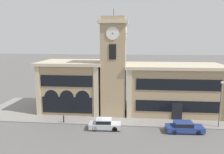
{
  "coord_description": "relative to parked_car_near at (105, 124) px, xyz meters",
  "views": [
    {
      "loc": [
        2.9,
        -28.57,
        11.8
      ],
      "look_at": [
        -0.08,
        3.05,
        6.38
      ],
      "focal_mm": 35.0,
      "sensor_mm": 36.0,
      "label": 1
    }
  ],
  "objects": [
    {
      "name": "town_hall_left_wing",
      "position": [
        -6.36,
        7.96,
        3.44
      ],
      "size": [
        10.47,
        8.25,
        8.3
      ],
      "color": "tan",
      "rests_on": "ground_plane"
    },
    {
      "name": "town_hall_right_wing",
      "position": [
        10.23,
        7.97,
        3.25
      ],
      "size": [
        15.5,
        8.25,
        7.93
      ],
      "color": "tan",
      "rests_on": "ground_plane"
    },
    {
      "name": "parked_car_near",
      "position": [
        0.0,
        0.0,
        0.0
      ],
      "size": [
        4.3,
        1.93,
        1.43
      ],
      "rotation": [
        0.0,
        0.0,
        0.05
      ],
      "color": "#B2B7C1",
      "rests_on": "ground_plane"
    },
    {
      "name": "sidewalk_kerb",
      "position": [
        0.68,
        7.47,
        -0.67
      ],
      "size": [
        41.9,
        12.6,
        0.15
      ],
      "color": "gray",
      "rests_on": "ground_plane"
    },
    {
      "name": "clock_tower",
      "position": [
        0.68,
        6.07,
        6.91
      ],
      "size": [
        4.4,
        4.4,
        16.4
      ],
      "color": "tan",
      "rests_on": "ground_plane"
    },
    {
      "name": "parked_car_mid",
      "position": [
        10.35,
        -0.0,
        -0.01
      ],
      "size": [
        4.82,
        2.03,
        1.41
      ],
      "rotation": [
        0.0,
        0.0,
        0.05
      ],
      "color": "navy",
      "rests_on": "ground_plane"
    },
    {
      "name": "bollard",
      "position": [
        -6.09,
        1.51,
        -0.08
      ],
      "size": [
        0.18,
        0.18,
        1.06
      ],
      "color": "black",
      "rests_on": "sidewalk_kerb"
    },
    {
      "name": "ground_plane",
      "position": [
        0.68,
        1.17,
        -0.75
      ],
      "size": [
        300.0,
        300.0,
        0.0
      ],
      "primitive_type": "plane",
      "color": "#605E5B"
    },
    {
      "name": "street_lamp",
      "position": [
        15.33,
        1.9,
        3.48
      ],
      "size": [
        0.36,
        0.36,
        6.29
      ],
      "color": "#4C4C51",
      "rests_on": "sidewalk_kerb"
    }
  ]
}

